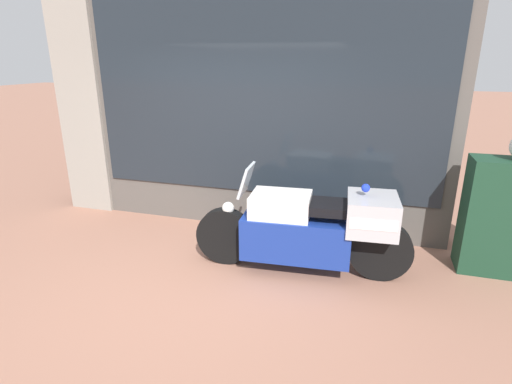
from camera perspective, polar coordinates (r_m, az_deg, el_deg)
ground_plane at (r=4.38m, az=-10.77°, el=-13.58°), size 60.00×60.00×0.00m
shop_building at (r=5.68m, az=-5.86°, el=15.57°), size 5.64×0.55×4.01m
window_display at (r=5.80m, az=0.62°, el=-0.14°), size 4.46×0.30×1.81m
paramedic_motorcycle at (r=4.45m, az=7.86°, el=-5.01°), size 2.42×0.70×1.21m
utility_cabinet at (r=5.14m, az=31.58°, el=-3.09°), size 0.77×0.43×1.30m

